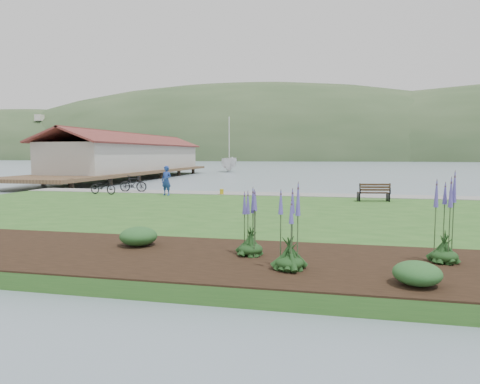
% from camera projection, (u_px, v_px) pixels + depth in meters
% --- Properties ---
extents(ground, '(600.00, 600.00, 0.00)m').
position_uv_depth(ground, '(256.00, 216.00, 20.28)').
color(ground, slate).
rests_on(ground, ground).
extents(lawn, '(34.00, 20.00, 0.40)m').
position_uv_depth(lawn, '(248.00, 218.00, 18.32)').
color(lawn, '#2B5A1F').
rests_on(lawn, ground).
extents(shoreline_path, '(34.00, 2.20, 0.03)m').
position_uv_depth(shoreline_path, '(275.00, 194.00, 26.96)').
color(shoreline_path, gray).
rests_on(shoreline_path, lawn).
extents(garden_bed, '(24.00, 4.40, 0.04)m').
position_uv_depth(garden_bed, '(309.00, 262.00, 10.07)').
color(garden_bed, black).
rests_on(garden_bed, lawn).
extents(far_hillside, '(580.00, 80.00, 38.00)m').
position_uv_depth(far_hillside, '(373.00, 160.00, 181.51)').
color(far_hillside, '#324A2A').
rests_on(far_hillside, ground).
extents(pier_pavilion, '(8.00, 36.00, 5.40)m').
position_uv_depth(pier_pavilion, '(132.00, 156.00, 51.05)').
color(pier_pavilion, '#4C3826').
rests_on(pier_pavilion, ground).
extents(park_bench, '(1.73, 0.95, 1.02)m').
position_uv_depth(park_bench, '(374.00, 192.00, 22.96)').
color(park_bench, black).
rests_on(park_bench, lawn).
extents(person, '(0.89, 0.71, 2.13)m').
position_uv_depth(person, '(166.00, 178.00, 26.27)').
color(person, '#213B99').
rests_on(person, lawn).
extents(bicycle_a, '(0.90, 1.94, 0.98)m').
position_uv_depth(bicycle_a, '(103.00, 187.00, 26.97)').
color(bicycle_a, black).
rests_on(bicycle_a, lawn).
extents(bicycle_b, '(0.73, 1.89, 1.11)m').
position_uv_depth(bicycle_b, '(133.00, 184.00, 28.61)').
color(bicycle_b, black).
rests_on(bicycle_b, lawn).
extents(sailboat, '(13.75, 13.86, 28.12)m').
position_uv_depth(sailboat, '(229.00, 172.00, 69.11)').
color(sailboat, silver).
rests_on(sailboat, ground).
extents(pannier, '(0.31, 0.37, 0.34)m').
position_uv_depth(pannier, '(222.00, 192.00, 26.80)').
color(pannier, gold).
rests_on(pannier, lawn).
extents(echium_0, '(0.62, 0.62, 2.03)m').
position_uv_depth(echium_0, '(290.00, 233.00, 9.29)').
color(echium_0, '#123312').
rests_on(echium_0, garden_bed).
extents(echium_1, '(0.62, 0.62, 2.36)m').
position_uv_depth(echium_1, '(446.00, 221.00, 9.90)').
color(echium_1, '#123312').
rests_on(echium_1, garden_bed).
extents(echium_4, '(0.62, 0.62, 1.96)m').
position_uv_depth(echium_4, '(251.00, 222.00, 10.62)').
color(echium_4, '#123312').
rests_on(echium_4, garden_bed).
extents(shrub_0, '(1.03, 1.03, 0.52)m').
position_uv_depth(shrub_0, '(138.00, 236.00, 11.81)').
color(shrub_0, '#1E4C21').
rests_on(shrub_0, garden_bed).
extents(shrub_1, '(0.92, 0.92, 0.46)m').
position_uv_depth(shrub_1, '(417.00, 273.00, 8.25)').
color(shrub_1, '#1E4C21').
rests_on(shrub_1, garden_bed).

